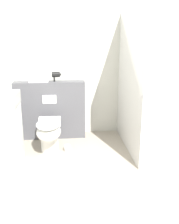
{
  "coord_description": "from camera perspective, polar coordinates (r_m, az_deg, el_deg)",
  "views": [
    {
      "loc": [
        -0.13,
        -2.13,
        1.64
      ],
      "look_at": [
        0.2,
        1.27,
        0.62
      ],
      "focal_mm": 40.0,
      "sensor_mm": 36.0,
      "label": 1
    }
  ],
  "objects": [
    {
      "name": "wall_back",
      "position": [
        4.29,
        -3.78,
        11.33
      ],
      "size": [
        8.0,
        0.06,
        2.5
      ],
      "color": "silver",
      "rests_on": "ground_plane"
    },
    {
      "name": "spare_toilet_roll",
      "position": [
        3.8,
        -5.03,
        -8.25
      ],
      "size": [
        0.09,
        0.09,
        0.1
      ],
      "color": "white",
      "rests_on": "ground_plane"
    },
    {
      "name": "ground_plane",
      "position": [
        2.69,
        -1.68,
        -20.96
      ],
      "size": [
        12.0,
        12.0,
        0.0
      ],
      "primitive_type": "plane",
      "color": "#9E9384"
    },
    {
      "name": "folded_towel",
      "position": [
        4.13,
        -11.53,
        7.24
      ],
      "size": [
        0.31,
        0.17,
        0.07
      ],
      "color": "white",
      "rests_on": "partition_panel"
    },
    {
      "name": "toilet",
      "position": [
        3.7,
        -9.23,
        -4.81
      ],
      "size": [
        0.35,
        0.64,
        0.48
      ],
      "color": "white",
      "rests_on": "ground_plane"
    },
    {
      "name": "partition_panel",
      "position": [
        4.23,
        -8.93,
        0.45
      ],
      "size": [
        1.15,
        0.23,
        0.96
      ],
      "color": "#4C4C51",
      "rests_on": "ground_plane"
    },
    {
      "name": "shower_glass",
      "position": [
        3.7,
        9.01,
        6.57
      ],
      "size": [
        0.04,
        1.44,
        2.02
      ],
      "color": "silver",
      "rests_on": "ground_plane"
    },
    {
      "name": "hair_drier",
      "position": [
        4.1,
        -7.6,
        8.45
      ],
      "size": [
        0.16,
        0.09,
        0.16
      ],
      "color": "black",
      "rests_on": "partition_panel"
    }
  ]
}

